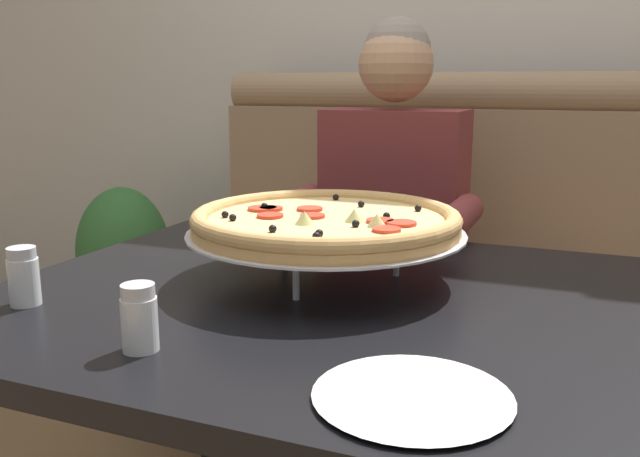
# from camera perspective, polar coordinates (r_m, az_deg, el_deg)

# --- Properties ---
(booth_bench) EXTENTS (1.65, 0.78, 1.13)m
(booth_bench) POSITION_cam_1_polar(r_m,az_deg,el_deg) (2.21, 9.48, -6.33)
(booth_bench) COLOR #937556
(booth_bench) RESTS_ON ground_plane
(dining_table) EXTENTS (1.16, 0.99, 0.72)m
(dining_table) POSITION_cam_1_polar(r_m,az_deg,el_deg) (1.26, -0.21, -9.03)
(dining_table) COLOR black
(dining_table) RESTS_ON ground_plane
(diner_main) EXTENTS (0.54, 0.64, 1.27)m
(diner_main) POSITION_cam_1_polar(r_m,az_deg,el_deg) (1.90, 5.40, 0.47)
(diner_main) COLOR #2D3342
(diner_main) RESTS_ON ground_plane
(pizza) EXTENTS (0.53, 0.53, 0.15)m
(pizza) POSITION_cam_1_polar(r_m,az_deg,el_deg) (1.28, 0.51, 0.53)
(pizza) COLOR silver
(pizza) RESTS_ON dining_table
(shaker_oregano) EXTENTS (0.05, 0.05, 0.10)m
(shaker_oregano) POSITION_cam_1_polar(r_m,az_deg,el_deg) (0.99, -15.02, -7.71)
(shaker_oregano) COLOR white
(shaker_oregano) RESTS_ON dining_table
(shaker_parmesan) EXTENTS (0.05, 0.05, 0.10)m
(shaker_parmesan) POSITION_cam_1_polar(r_m,az_deg,el_deg) (1.25, -23.76, -4.06)
(shaker_parmesan) COLOR white
(shaker_parmesan) RESTS_ON dining_table
(plate_near_left) EXTENTS (0.24, 0.24, 0.02)m
(plate_near_left) POSITION_cam_1_polar(r_m,az_deg,el_deg) (0.84, 7.82, -13.50)
(plate_near_left) COLOR white
(plate_near_left) RESTS_ON dining_table
(potted_plant) EXTENTS (0.36, 0.36, 0.70)m
(potted_plant) POSITION_cam_1_polar(r_m,az_deg,el_deg) (2.77, -16.21, -3.03)
(potted_plant) COLOR brown
(potted_plant) RESTS_ON ground_plane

